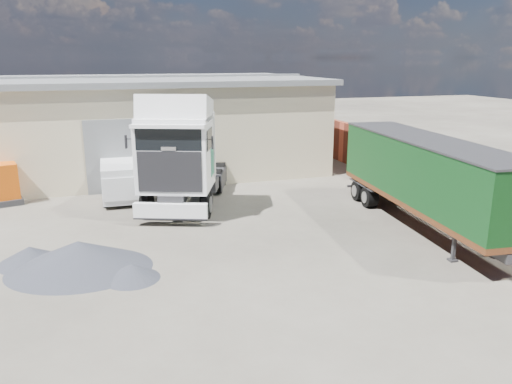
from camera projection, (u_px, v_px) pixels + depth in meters
name	position (u px, v px, depth m)	size (l,w,h in m)	color
ground	(216.00, 263.00, 16.11)	(120.00, 120.00, 0.00)	#2A2822
warehouse	(48.00, 126.00, 28.39)	(30.60, 12.60, 5.42)	#B6AB8C
brick_boundary_wall	(415.00, 166.00, 24.66)	(0.35, 26.00, 2.50)	maroon
tractor_unit	(181.00, 161.00, 21.45)	(5.28, 7.94, 5.08)	black
box_trailer	(425.00, 174.00, 19.10)	(3.24, 10.65, 3.49)	#2D2D30
panel_van	(121.00, 179.00, 23.36)	(1.83, 4.34, 1.76)	black
gravel_heap	(77.00, 256.00, 15.55)	(5.31, 5.17, 0.94)	#20232B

